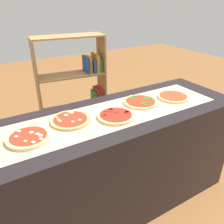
{
  "coord_description": "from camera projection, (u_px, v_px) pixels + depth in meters",
  "views": [
    {
      "loc": [
        -0.82,
        -1.36,
        1.78
      ],
      "look_at": [
        0.0,
        0.0,
        0.97
      ],
      "focal_mm": 36.86,
      "sensor_mm": 36.0,
      "label": 1
    }
  ],
  "objects": [
    {
      "name": "pizza_plain_4",
      "position": [
        173.0,
        97.0,
        2.07
      ],
      "size": [
        0.28,
        0.28,
        0.02
      ],
      "color": "#E5C17F",
      "rests_on": "parchment_paper"
    },
    {
      "name": "pizza_pepperoni_2",
      "position": [
        116.0,
        116.0,
        1.74
      ],
      "size": [
        0.29,
        0.29,
        0.03
      ],
      "color": "#E5C17F",
      "rests_on": "parchment_paper"
    },
    {
      "name": "pizza_spinach_3",
      "position": [
        141.0,
        102.0,
        1.97
      ],
      "size": [
        0.3,
        0.3,
        0.02
      ],
      "color": "#DBB26B",
      "rests_on": "parchment_paper"
    },
    {
      "name": "counter",
      "position": [
        112.0,
        163.0,
        2.0
      ],
      "size": [
        2.22,
        0.72,
        0.95
      ],
      "primitive_type": "cube",
      "color": "black",
      "rests_on": "ground_plane"
    },
    {
      "name": "ground_plane",
      "position": [
        112.0,
        202.0,
        2.22
      ],
      "size": [
        12.0,
        12.0,
        0.0
      ],
      "primitive_type": "plane",
      "color": "brown"
    },
    {
      "name": "bookshelf",
      "position": [
        81.0,
        95.0,
        2.97
      ],
      "size": [
        0.86,
        0.39,
        1.38
      ],
      "color": "#A87A47",
      "rests_on": "ground_plane"
    },
    {
      "name": "parchment_paper",
      "position": [
        112.0,
        114.0,
        1.79
      ],
      "size": [
        1.84,
        0.46,
        0.0
      ],
      "primitive_type": "cube",
      "color": "tan",
      "rests_on": "counter"
    },
    {
      "name": "pizza_mushroom_1",
      "position": [
        70.0,
        120.0,
        1.68
      ],
      "size": [
        0.29,
        0.29,
        0.03
      ],
      "color": "tan",
      "rests_on": "parchment_paper"
    },
    {
      "name": "pizza_mushroom_0",
      "position": [
        29.0,
        137.0,
        1.47
      ],
      "size": [
        0.28,
        0.28,
        0.03
      ],
      "color": "#E5C17F",
      "rests_on": "parchment_paper"
    }
  ]
}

